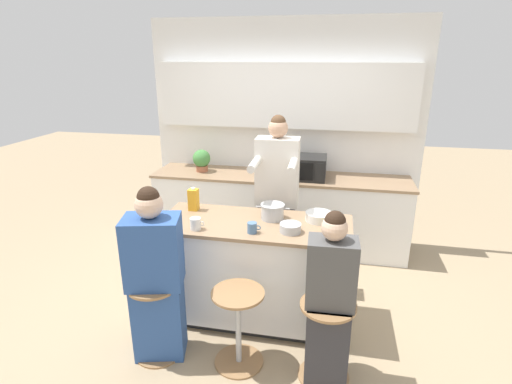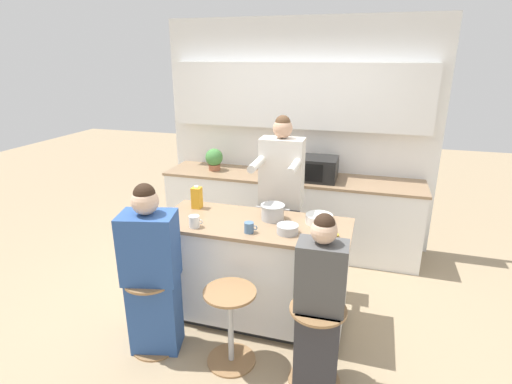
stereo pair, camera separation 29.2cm
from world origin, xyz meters
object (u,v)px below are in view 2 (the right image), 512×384
bar_stool_center (231,322)px  bar_stool_rightmost (316,341)px  person_cooking (281,208)px  fruit_bowl (288,229)px  potted_plant (214,159)px  microwave (316,168)px  kitchen_island (254,270)px  juice_carton (197,198)px  person_seated_near (319,310)px  cooking_pot (273,212)px  coffee_cup_far (194,221)px  person_wrapped_blanket (152,274)px  coffee_cup_near (249,227)px  bar_stool_leftmost (152,309)px  banana_bunch (329,231)px

bar_stool_center → bar_stool_rightmost: (0.65, -0.02, 0.00)m
person_cooking → bar_stool_rightmost: bearing=-66.2°
person_cooking → fruit_bowl: bearing=-73.8°
potted_plant → microwave: bearing=-1.6°
kitchen_island → juice_carton: 0.84m
person_seated_near → microwave: (-0.36, 2.06, 0.44)m
bar_stool_rightmost → person_seated_near: bearing=52.7°
cooking_pot → juice_carton: 0.74m
cooking_pot → microwave: size_ratio=0.61×
bar_stool_center → coffee_cup_far: 0.84m
bar_stool_rightmost → cooking_pot: size_ratio=2.13×
kitchen_island → microwave: size_ratio=3.38×
person_wrapped_blanket → juice_carton: (0.03, 0.79, 0.36)m
coffee_cup_near → potted_plant: bearing=120.5°
person_wrapped_blanket → cooking_pot: bearing=29.4°
bar_stool_leftmost → person_wrapped_blanket: bearing=30.2°
person_cooking → fruit_bowl: 0.70m
potted_plant → juice_carton: bearing=-74.3°
cooking_pot → fruit_bowl: cooking_pot is taller
coffee_cup_near → potted_plant: (-1.00, 1.69, 0.09)m
bar_stool_center → person_wrapped_blanket: size_ratio=0.45×
coffee_cup_near → microwave: microwave is taller
kitchen_island → cooking_pot: bearing=39.4°
coffee_cup_near → banana_bunch: coffee_cup_near is taller
bar_stool_rightmost → coffee_cup_near: 0.97m
bar_stool_leftmost → coffee_cup_near: coffee_cup_near is taller
cooking_pot → banana_bunch: 0.53m
bar_stool_center → bar_stool_rightmost: size_ratio=1.00×
fruit_bowl → coffee_cup_far: size_ratio=1.44×
bar_stool_center → cooking_pot: (0.14, 0.71, 0.64)m
coffee_cup_far → cooking_pot: bearing=30.9°
fruit_bowl → microwave: size_ratio=0.36×
bar_stool_leftmost → cooking_pot: (0.79, 0.73, 0.64)m
bar_stool_rightmost → fruit_bowl: bearing=124.1°
person_cooking → person_wrapped_blanket: (-0.74, -1.15, -0.21)m
bar_stool_leftmost → person_wrapped_blanket: size_ratio=0.45×
bar_stool_leftmost → person_cooking: bearing=56.7°
cooking_pot → banana_bunch: bearing=-18.9°
cooking_pot → coffee_cup_far: size_ratio=2.47×
coffee_cup_near → coffee_cup_far: (-0.46, -0.03, 0.01)m
bar_stool_rightmost → coffee_cup_near: size_ratio=5.78×
bar_stool_center → person_seated_near: person_seated_near is taller
bar_stool_rightmost → coffee_cup_near: (-0.63, 0.42, 0.62)m
person_wrapped_blanket → cooking_pot: person_wrapped_blanket is taller
cooking_pot → coffee_cup_far: 0.67m
fruit_bowl → juice_carton: size_ratio=0.81×
banana_bunch → cooking_pot: bearing=161.1°
person_seated_near → banana_bunch: 0.65m
bar_stool_leftmost → potted_plant: potted_plant is taller
microwave → person_seated_near: bearing=-80.1°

